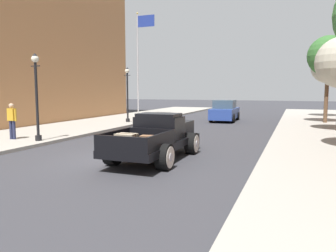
# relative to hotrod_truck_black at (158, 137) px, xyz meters

# --- Properties ---
(ground_plane) EXTENTS (140.00, 140.00, 0.00)m
(ground_plane) POSITION_rel_hotrod_truck_black_xyz_m (-1.06, -0.71, -0.75)
(ground_plane) COLOR #333338
(hotrod_truck_black) EXTENTS (2.22, 4.95, 1.58)m
(hotrod_truck_black) POSITION_rel_hotrod_truck_black_xyz_m (0.00, 0.00, 0.00)
(hotrod_truck_black) COLOR black
(hotrod_truck_black) RESTS_ON ground
(car_background_blue) EXTENTS (1.98, 4.35, 1.65)m
(car_background_blue) POSITION_rel_hotrod_truck_black_xyz_m (-0.63, 14.64, 0.01)
(car_background_blue) COLOR #284293
(car_background_blue) RESTS_ON ground
(pedestrian_sidewalk_left) EXTENTS (0.53, 0.22, 1.65)m
(pedestrian_sidewalk_left) POSITION_rel_hotrod_truck_black_xyz_m (-7.57, 0.68, 0.33)
(pedestrian_sidewalk_left) COLOR #232847
(pedestrian_sidewalk_left) RESTS_ON sidewalk_left
(street_lamp_near) EXTENTS (0.50, 0.32, 3.85)m
(street_lamp_near) POSITION_rel_hotrod_truck_black_xyz_m (-6.15, 0.77, 1.63)
(street_lamp_near) COLOR black
(street_lamp_near) RESTS_ON sidewalk_left
(street_lamp_far) EXTENTS (0.50, 0.32, 3.85)m
(street_lamp_far) POSITION_rel_hotrod_truck_black_xyz_m (-6.62, 9.94, 1.63)
(street_lamp_far) COLOR black
(street_lamp_far) RESTS_ON sidewalk_left
(flagpole) EXTENTS (1.74, 0.16, 9.16)m
(flagpole) POSITION_rel_hotrod_truck_black_xyz_m (-8.78, 16.34, 5.02)
(flagpole) COLOR #B2B2B7
(flagpole) RESTS_ON sidewalk_left
(street_tree_third) EXTENTS (2.76, 2.76, 5.97)m
(street_tree_third) POSITION_rel_hotrod_truck_black_xyz_m (6.44, 14.59, 3.96)
(street_tree_third) COLOR brown
(street_tree_third) RESTS_ON sidewalk_right
(street_tree_farthest) EXTENTS (2.78, 2.78, 5.63)m
(street_tree_farthest) POSITION_rel_hotrod_truck_black_xyz_m (6.93, 20.54, 3.61)
(street_tree_farthest) COLOR brown
(street_tree_farthest) RESTS_ON sidewalk_right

